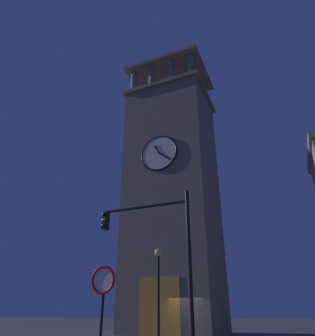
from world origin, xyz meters
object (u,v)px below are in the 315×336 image
object	(u,v)px
no_horn_sign	(103,288)
street_lamp	(158,275)
clocktower	(173,194)
traffic_signal_near	(159,242)

from	to	relation	value
no_horn_sign	street_lamp	bearing A→B (deg)	-77.02
clocktower	traffic_signal_near	bearing A→B (deg)	108.26
clocktower	no_horn_sign	xyz separation A→B (m)	(-4.72, 18.34, -9.62)
street_lamp	no_horn_sign	xyz separation A→B (m)	(-1.95, 8.46, -1.25)
street_lamp	no_horn_sign	size ratio (longest dim) A/B	1.76
clocktower	no_horn_sign	bearing A→B (deg)	104.43
no_horn_sign	clocktower	bearing A→B (deg)	-75.57
traffic_signal_near	street_lamp	bearing A→B (deg)	-66.59
clocktower	no_horn_sign	size ratio (longest dim) A/B	10.65
clocktower	street_lamp	xyz separation A→B (m)	(-2.77, 9.88, -8.37)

